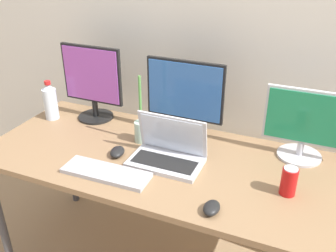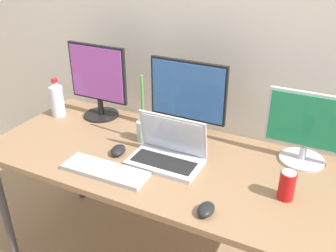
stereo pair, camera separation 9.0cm
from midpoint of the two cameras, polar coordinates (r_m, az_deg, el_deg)
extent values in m
cube|color=silver|center=(2.11, 8.70, 15.93)|extent=(7.00, 0.08, 2.60)
cylinder|color=#424247|center=(2.28, -22.67, -11.61)|extent=(0.04, 0.04, 0.71)
cylinder|color=#424247|center=(2.63, -12.72, -4.29)|extent=(0.04, 0.04, 0.71)
cube|color=#93704C|center=(1.81, 1.43, -5.50)|extent=(1.83, 0.75, 0.03)
cylinder|color=black|center=(2.25, -8.99, 1.69)|extent=(0.20, 0.20, 0.01)
cylinder|color=black|center=(2.23, -9.09, 2.91)|extent=(0.03, 0.03, 0.09)
cube|color=black|center=(2.15, -9.50, 7.97)|extent=(0.36, 0.02, 0.32)
cube|color=#A54CB2|center=(2.14, -9.70, 7.86)|extent=(0.34, 0.01, 0.30)
cylinder|color=black|center=(2.03, 4.16, -1.06)|extent=(0.17, 0.17, 0.01)
cylinder|color=black|center=(2.01, 4.21, 0.11)|extent=(0.03, 0.03, 0.08)
cube|color=black|center=(1.92, 4.41, 5.38)|extent=(0.42, 0.02, 0.32)
cube|color=#3366B2|center=(1.91, 4.26, 5.25)|extent=(0.39, 0.01, 0.29)
cylinder|color=silver|center=(1.92, 20.96, -4.79)|extent=(0.21, 0.21, 0.01)
cylinder|color=silver|center=(1.90, 21.15, -3.80)|extent=(0.03, 0.03, 0.07)
cube|color=silver|center=(1.82, 22.03, 0.73)|extent=(0.38, 0.02, 0.27)
cube|color=#1E8C59|center=(1.81, 21.98, 0.57)|extent=(0.35, 0.01, 0.25)
cube|color=silver|center=(1.76, 1.02, -5.56)|extent=(0.34, 0.20, 0.02)
cube|color=black|center=(1.75, 0.80, -5.48)|extent=(0.30, 0.11, 0.00)
cube|color=silver|center=(1.77, 2.19, -1.26)|extent=(0.34, 0.05, 0.20)
cube|color=silver|center=(1.77, 2.10, -1.39)|extent=(0.31, 0.04, 0.18)
cube|color=#B2B2B7|center=(1.72, -8.09, -6.78)|extent=(0.41, 0.14, 0.02)
ellipsoid|color=black|center=(1.49, 7.57, -12.52)|extent=(0.06, 0.10, 0.04)
ellipsoid|color=black|center=(1.85, -6.21, -3.72)|extent=(0.09, 0.11, 0.04)
cylinder|color=silver|center=(2.28, -15.44, 3.65)|extent=(0.08, 0.08, 0.18)
cone|color=silver|center=(2.24, -15.77, 6.12)|extent=(0.07, 0.07, 0.03)
cylinder|color=red|center=(2.23, -15.85, 6.72)|extent=(0.04, 0.04, 0.02)
cylinder|color=red|center=(1.61, 19.21, -8.62)|extent=(0.07, 0.07, 0.12)
cylinder|color=silver|center=(1.58, 19.55, -6.76)|extent=(0.06, 0.06, 0.00)
cylinder|color=#B2D1B7|center=(1.94, -2.43, -0.78)|extent=(0.07, 0.07, 0.11)
cylinder|color=#519342|center=(1.86, -2.54, 4.11)|extent=(0.01, 0.01, 0.25)
camera|label=1|loc=(0.04, -88.50, 0.78)|focal=40.00mm
camera|label=2|loc=(0.04, 91.50, -0.78)|focal=40.00mm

